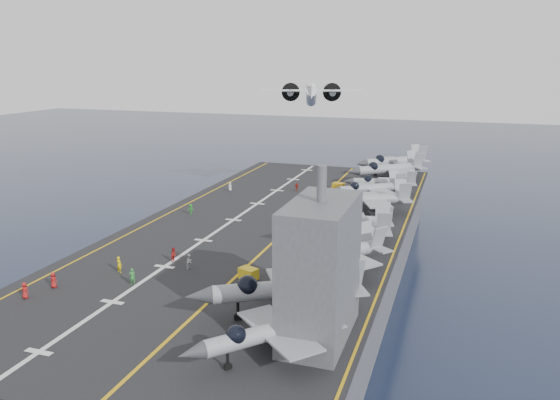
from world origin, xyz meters
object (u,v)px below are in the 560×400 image
(fighter_jet_0, at_px, (270,330))
(tow_cart_a, at_px, (248,273))
(transport_plane, at_px, (311,97))
(island_superstructure, at_px, (320,254))

(fighter_jet_0, xyz_separation_m, tow_cart_a, (-7.70, 14.46, -1.74))
(tow_cart_a, distance_m, transport_plane, 76.09)
(fighter_jet_0, xyz_separation_m, transport_plane, (-21.10, 88.00, 12.46))
(island_superstructure, distance_m, fighter_jet_0, 7.46)
(island_superstructure, distance_m, tow_cart_a, 15.97)
(transport_plane, bearing_deg, island_superstructure, -74.01)
(tow_cart_a, bearing_deg, transport_plane, 100.33)
(island_superstructure, distance_m, transport_plane, 87.06)
(island_superstructure, relative_size, tow_cart_a, 6.39)
(island_superstructure, xyz_separation_m, fighter_jet_0, (-2.80, -4.60, -5.15))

